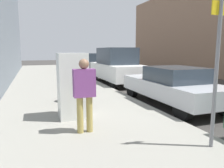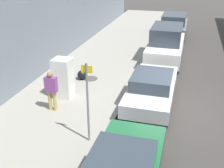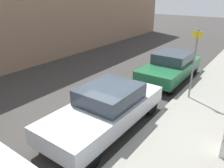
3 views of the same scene
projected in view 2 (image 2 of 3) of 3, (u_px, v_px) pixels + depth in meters
name	position (u px, v px, depth m)	size (l,w,h in m)	color
ground_plane	(166.00, 107.00, 11.77)	(80.00, 80.00, 0.00)	#383533
sidewalk_slab	(74.00, 94.00, 12.76)	(4.78, 44.00, 0.17)	gray
discarded_refrigerator	(63.00, 78.00, 11.98)	(0.75, 0.70, 1.74)	silver
manhole_cover	(91.00, 79.00, 14.12)	(0.70, 0.70, 0.02)	#47443F
street_sign_post	(88.00, 100.00, 8.77)	(0.36, 0.07, 2.74)	slate
trash_bag	(82.00, 75.00, 13.98)	(0.47, 0.47, 0.47)	black
pedestrian_walking_far	(51.00, 88.00, 10.88)	(0.47, 0.22, 1.64)	#A8934C
parked_sedan_silver	(152.00, 88.00, 11.84)	(1.82, 4.57, 1.40)	silver
parked_van_white	(166.00, 44.00, 16.65)	(1.93, 4.91, 2.14)	silver
parked_suv_gray	(174.00, 25.00, 22.01)	(1.99, 4.69, 1.74)	slate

